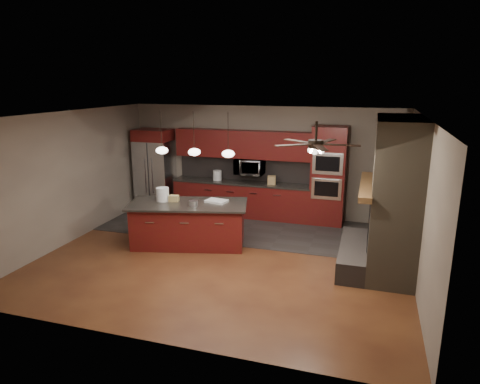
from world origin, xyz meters
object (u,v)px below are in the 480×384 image
(white_bucket, at_px, (163,194))
(paint_can, at_px, (193,203))
(microwave, at_px, (250,167))
(kitchen_island, at_px, (189,224))
(paint_tray, at_px, (217,201))
(counter_box, at_px, (272,180))
(cardboard_box, at_px, (174,198))
(refrigerator, at_px, (155,170))
(counter_bucket, at_px, (217,175))
(oven_tower, at_px, (328,176))

(white_bucket, bearing_deg, paint_can, -13.44)
(microwave, relative_size, white_bucket, 2.54)
(kitchen_island, distance_m, white_bucket, 0.84)
(paint_tray, distance_m, counter_box, 2.11)
(paint_tray, relative_size, counter_box, 2.01)
(cardboard_box, bearing_deg, counter_box, 44.08)
(refrigerator, height_order, counter_box, refrigerator)
(kitchen_island, distance_m, counter_bucket, 2.37)
(cardboard_box, xyz_separation_m, counter_box, (1.62, 2.19, 0.02))
(microwave, xyz_separation_m, paint_tray, (-0.13, -2.08, -0.36))
(paint_tray, xyz_separation_m, counter_bucket, (-0.72, 2.03, 0.09))
(microwave, height_order, refrigerator, refrigerator)
(oven_tower, xyz_separation_m, cardboard_box, (-3.00, -2.23, -0.21))
(paint_tray, bearing_deg, microwave, 97.01)
(cardboard_box, bearing_deg, white_bucket, 179.98)
(refrigerator, distance_m, counter_bucket, 1.76)
(oven_tower, height_order, microwave, oven_tower)
(microwave, xyz_separation_m, counter_box, (0.60, -0.10, -0.29))
(cardboard_box, relative_size, counter_bucket, 0.78)
(cardboard_box, bearing_deg, paint_tray, 3.87)
(refrigerator, distance_m, white_bucket, 2.58)
(kitchen_island, height_order, paint_can, paint_can)
(cardboard_box, relative_size, counter_box, 0.92)
(refrigerator, relative_size, counter_box, 10.00)
(kitchen_island, bearing_deg, counter_bucket, 80.34)
(microwave, bearing_deg, white_bucket, -118.48)
(counter_bucket, bearing_deg, counter_box, -1.96)
(paint_tray, relative_size, cardboard_box, 2.18)
(refrigerator, bearing_deg, counter_box, 0.56)
(paint_can, bearing_deg, white_bucket, 166.56)
(white_bucket, distance_m, counter_box, 2.90)
(refrigerator, relative_size, counter_bucket, 8.48)
(oven_tower, xyz_separation_m, white_bucket, (-3.24, -2.27, -0.13))
(microwave, height_order, kitchen_island, microwave)
(kitchen_island, height_order, counter_bucket, counter_bucket)
(microwave, distance_m, counter_box, 0.68)
(oven_tower, distance_m, white_bucket, 3.96)
(oven_tower, relative_size, microwave, 3.25)
(white_bucket, xyz_separation_m, paint_can, (0.79, -0.19, -0.08))
(paint_can, bearing_deg, oven_tower, 45.07)
(refrigerator, distance_m, cardboard_box, 2.68)
(cardboard_box, bearing_deg, kitchen_island, -17.83)
(refrigerator, xyz_separation_m, cardboard_box, (1.59, -2.16, -0.10))
(white_bucket, distance_m, paint_tray, 1.16)
(white_bucket, height_order, counter_bucket, white_bucket)
(microwave, relative_size, paint_can, 4.11)
(oven_tower, height_order, refrigerator, oven_tower)
(oven_tower, bearing_deg, cardboard_box, -143.36)
(oven_tower, relative_size, counter_box, 10.97)
(kitchen_island, relative_size, cardboard_box, 13.26)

